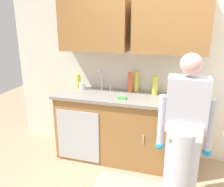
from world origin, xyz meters
TOP-DOWN VIEW (x-y plane):
  - kitchen_wall_with_uppers at (-0.14, 0.99)m, footprint 4.80×0.44m
  - counter_cabinet at (-0.55, 0.70)m, footprint 1.90×0.62m
  - countertop at (-0.55, 0.70)m, footprint 1.96×0.66m
  - sink at (-0.92, 0.71)m, footprint 0.50×0.36m
  - person_at_sink at (0.19, 0.00)m, footprint 0.55×0.34m
  - bottle_soap at (-0.55, 0.87)m, footprint 0.07×0.07m
  - bottle_water_short at (-0.21, 0.85)m, footprint 0.08×0.08m
  - bottle_dish_liquid at (-1.33, 0.86)m, footprint 0.07×0.07m
  - bottle_cleaner_spray at (-0.47, 0.93)m, footprint 0.07×0.07m
  - cup_by_sink at (-1.24, 0.80)m, footprint 0.08×0.08m
  - knife_on_counter at (0.01, 0.76)m, footprint 0.19×0.18m
  - sponge at (-0.58, 0.55)m, footprint 0.11×0.07m

SIDE VIEW (x-z plane):
  - counter_cabinet at x=-0.55m, z-range 0.00..0.90m
  - person_at_sink at x=0.19m, z-range -0.12..1.50m
  - countertop at x=-0.55m, z-range 0.90..0.94m
  - sink at x=-0.92m, z-range 0.75..1.10m
  - knife_on_counter at x=0.01m, z-range 0.94..0.95m
  - sponge at x=-0.58m, z-range 0.94..0.97m
  - cup_by_sink at x=-1.24m, z-range 0.94..1.04m
  - bottle_dish_liquid at x=-1.33m, z-range 0.94..1.15m
  - bottle_water_short at x=-0.21m, z-range 0.94..1.20m
  - bottle_soap at x=-0.55m, z-range 0.94..1.22m
  - bottle_cleaner_spray at x=-0.47m, z-range 0.94..1.22m
  - kitchen_wall_with_uppers at x=-0.14m, z-range 0.13..2.83m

